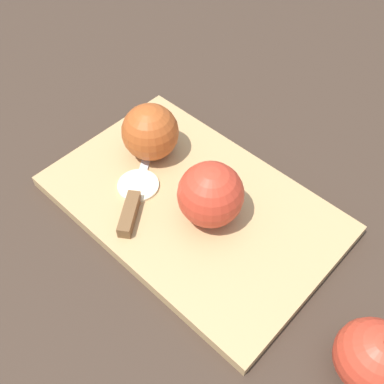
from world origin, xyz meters
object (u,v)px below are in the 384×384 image
(apple_whole, at_px, (373,357))
(apple_half_right, at_px, (150,132))
(apple_half_left, at_px, (208,197))
(knife, at_px, (131,209))

(apple_whole, bearing_deg, apple_half_right, -7.42)
(apple_half_left, height_order, apple_half_right, apple_half_left)
(knife, xyz_separation_m, apple_whole, (-0.34, -0.04, 0.02))
(apple_half_left, height_order, apple_whole, apple_half_left)
(apple_half_right, distance_m, apple_whole, 0.41)
(apple_half_right, height_order, apple_whole, apple_half_right)
(apple_half_left, xyz_separation_m, apple_half_right, (0.14, -0.03, -0.00))
(apple_half_right, bearing_deg, apple_half_left, 144.73)
(apple_half_left, bearing_deg, knife, 147.18)
(apple_half_left, distance_m, apple_half_right, 0.15)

